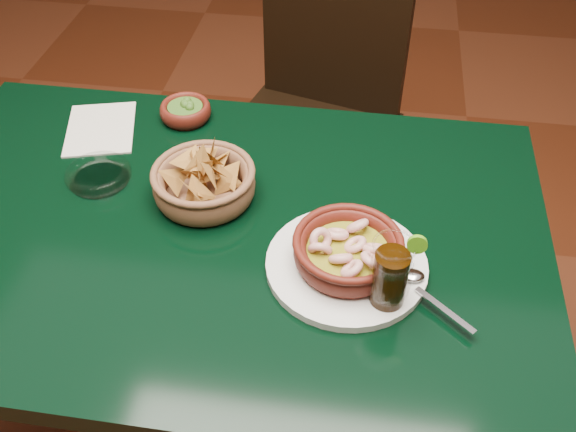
# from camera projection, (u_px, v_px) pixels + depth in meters

# --- Properties ---
(ground) EXTENTS (7.00, 7.00, 0.00)m
(ground) POSITION_uv_depth(u_px,v_px,m) (236.00, 431.00, 1.67)
(ground) COLOR #471C0C
(ground) RESTS_ON ground
(dining_table) EXTENTS (1.20, 0.80, 0.75)m
(dining_table) POSITION_uv_depth(u_px,v_px,m) (217.00, 262.00, 1.22)
(dining_table) COLOR black
(dining_table) RESTS_ON ground
(dining_chair) EXTENTS (0.54, 0.54, 0.95)m
(dining_chair) POSITION_uv_depth(u_px,v_px,m) (315.00, 114.00, 1.81)
(dining_chair) COLOR black
(dining_chair) RESTS_ON ground
(shrimp_plate) EXTENTS (0.34, 0.27, 0.08)m
(shrimp_plate) POSITION_uv_depth(u_px,v_px,m) (348.00, 255.00, 1.06)
(shrimp_plate) COLOR silver
(shrimp_plate) RESTS_ON dining_table
(chip_basket) EXTENTS (0.22, 0.22, 0.13)m
(chip_basket) POSITION_uv_depth(u_px,v_px,m) (204.00, 182.00, 1.19)
(chip_basket) COLOR brown
(chip_basket) RESTS_ON dining_table
(guacamole_ramekin) EXTENTS (0.13, 0.13, 0.04)m
(guacamole_ramekin) POSITION_uv_depth(u_px,v_px,m) (186.00, 111.00, 1.38)
(guacamole_ramekin) COLOR #49140D
(guacamole_ramekin) RESTS_ON dining_table
(cola_drink) EXTENTS (0.14, 0.14, 0.16)m
(cola_drink) POSITION_uv_depth(u_px,v_px,m) (390.00, 277.00, 0.98)
(cola_drink) COLOR white
(cola_drink) RESTS_ON dining_table
(glass_ashtray) EXTENTS (0.13, 0.13, 0.03)m
(glass_ashtray) POSITION_uv_depth(u_px,v_px,m) (99.00, 175.00, 1.24)
(glass_ashtray) COLOR white
(glass_ashtray) RESTS_ON dining_table
(paper_menu) EXTENTS (0.18, 0.22, 0.00)m
(paper_menu) POSITION_uv_depth(u_px,v_px,m) (101.00, 129.00, 1.37)
(paper_menu) COLOR beige
(paper_menu) RESTS_ON dining_table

